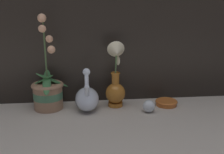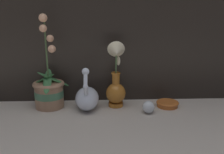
# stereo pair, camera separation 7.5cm
# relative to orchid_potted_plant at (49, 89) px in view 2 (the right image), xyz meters

# --- Properties ---
(ground_plane) EXTENTS (2.80, 2.80, 0.00)m
(ground_plane) POSITION_rel_orchid_potted_plant_xyz_m (0.29, -0.14, -0.09)
(ground_plane) COLOR #BCB2A3
(orchid_potted_plant) EXTENTS (0.19, 0.19, 0.45)m
(orchid_potted_plant) POSITION_rel_orchid_potted_plant_xyz_m (0.00, 0.00, 0.00)
(orchid_potted_plant) COLOR #9E7556
(orchid_potted_plant) RESTS_ON ground_plane
(swan_figurine) EXTENTS (0.11, 0.21, 0.22)m
(swan_figurine) POSITION_rel_orchid_potted_plant_xyz_m (0.19, -0.03, -0.03)
(swan_figurine) COLOR silver
(swan_figurine) RESTS_ON ground_plane
(blue_vase) EXTENTS (0.10, 0.12, 0.33)m
(blue_vase) POSITION_rel_orchid_potted_plant_xyz_m (0.33, -0.01, 0.03)
(blue_vase) COLOR #B26B23
(blue_vase) RESTS_ON ground_plane
(glass_sphere) EXTENTS (0.06, 0.06, 0.06)m
(glass_sphere) POSITION_rel_orchid_potted_plant_xyz_m (0.48, -0.10, -0.06)
(glass_sphere) COLOR silver
(glass_sphere) RESTS_ON ground_plane
(amber_dish) EXTENTS (0.11, 0.11, 0.03)m
(amber_dish) POSITION_rel_orchid_potted_plant_xyz_m (0.58, -0.02, -0.08)
(amber_dish) COLOR #C66628
(amber_dish) RESTS_ON ground_plane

